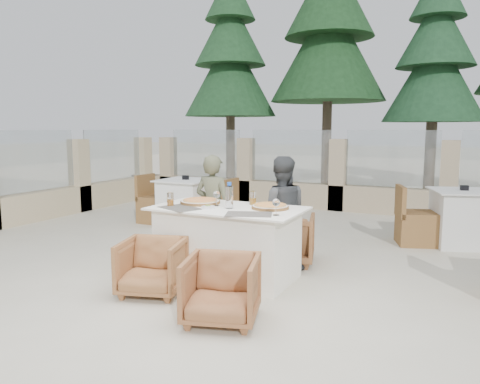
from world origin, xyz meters
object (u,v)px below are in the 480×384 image
at_px(wine_glass_centre, 217,197).
at_px(wine_glass_corner, 276,206).
at_px(armchair_near_left, 152,267).
at_px(armchair_far_right, 287,238).
at_px(bg_table_b, 462,218).
at_px(pizza_right, 270,206).
at_px(bg_table_a, 186,203).
at_px(olive_dish, 208,207).
at_px(beer_glass_right, 253,198).
at_px(dining_table, 228,243).
at_px(pizza_left, 200,201).
at_px(diner_right, 281,213).
at_px(diner_left, 213,208).
at_px(beer_glass_left, 170,199).
at_px(armchair_near_right, 221,289).
at_px(armchair_far_left, 219,237).
at_px(water_bottle, 229,195).

relative_size(wine_glass_centre, wine_glass_corner, 1.00).
xyz_separation_m(wine_glass_centre, armchair_near_left, (-0.27, -0.82, -0.59)).
bearing_deg(armchair_far_right, bg_table_b, -151.13).
height_order(pizza_right, bg_table_a, pizza_right).
relative_size(wine_glass_corner, olive_dish, 1.67).
bearing_deg(beer_glass_right, dining_table, -119.49).
height_order(pizza_left, armchair_far_right, pizza_left).
distance_m(pizza_right, wine_glass_centre, 0.60).
bearing_deg(pizza_right, diner_right, 96.79).
height_order(pizza_left, diner_right, diner_right).
relative_size(pizza_left, wine_glass_corner, 2.42).
height_order(dining_table, pizza_right, pizza_right).
distance_m(pizza_left, diner_left, 0.42).
xyz_separation_m(pizza_right, beer_glass_left, (-1.05, -0.31, 0.05)).
bearing_deg(armchair_near_right, armchair_far_left, 102.31).
height_order(pizza_right, armchair_near_right, pizza_right).
distance_m(armchair_far_right, diner_left, 0.96).
bearing_deg(wine_glass_centre, armchair_near_right, -59.50).
bearing_deg(bg_table_b, olive_dish, -149.04).
bearing_deg(armchair_near_left, olive_dish, 48.36).
bearing_deg(diner_right, armchair_far_right, -111.01).
bearing_deg(armchair_far_right, armchair_far_left, 1.70).
xyz_separation_m(dining_table, beer_glass_right, (0.16, 0.29, 0.46)).
bearing_deg(water_bottle, bg_table_b, 50.33).
bearing_deg(wine_glass_centre, wine_glass_corner, -16.96).
bearing_deg(beer_glass_left, armchair_far_right, 45.51).
height_order(beer_glass_right, diner_right, diner_right).
relative_size(olive_dish, armchair_near_right, 0.18).
bearing_deg(armchair_near_left, wine_glass_corner, 11.94).
xyz_separation_m(wine_glass_corner, diner_right, (-0.25, 0.77, -0.21)).
distance_m(water_bottle, armchair_far_left, 0.99).
bearing_deg(beer_glass_right, diner_right, 52.67).
xyz_separation_m(water_bottle, bg_table_a, (-1.92, 2.15, -0.52)).
bearing_deg(olive_dish, pizza_left, 133.71).
bearing_deg(armchair_near_right, armchair_near_left, 145.95).
distance_m(dining_table, pizza_left, 0.58).
distance_m(beer_glass_right, armchair_far_left, 0.86).
bearing_deg(armchair_near_left, diner_left, 74.46).
xyz_separation_m(beer_glass_left, beer_glass_right, (0.77, 0.47, 0.00)).
distance_m(beer_glass_left, diner_left, 0.71).
bearing_deg(beer_glass_left, armchair_near_right, -38.70).
bearing_deg(armchair_near_right, wine_glass_centre, 103.77).
bearing_deg(diner_left, diner_right, -172.89).
bearing_deg(armchair_far_left, bg_table_b, -159.66).
relative_size(beer_glass_left, armchair_far_right, 0.22).
relative_size(dining_table, pizza_left, 3.59).
bearing_deg(beer_glass_right, armchair_near_left, -119.19).
distance_m(wine_glass_corner, armchair_near_left, 1.34).
height_order(beer_glass_right, armchair_far_left, beer_glass_right).
xyz_separation_m(armchair_near_right, bg_table_b, (1.76, 3.70, 0.11)).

